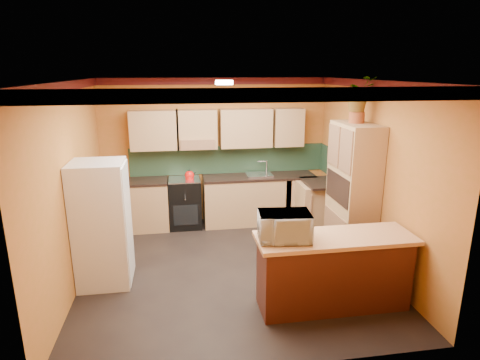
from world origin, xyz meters
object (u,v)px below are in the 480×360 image
Objects in this scene: base_cabinets_back at (219,202)px; stove at (185,203)px; breakfast_bar at (333,273)px; pantry at (352,193)px; microwave at (284,226)px; fridge at (102,224)px.

base_cabinets_back is 4.01× the size of stove.
breakfast_bar is at bearing -59.76° from stove.
base_cabinets_back is 1.74× the size of pantry.
microwave is (-1.38, -1.21, 0.04)m from pantry.
pantry is 1.55m from breakfast_bar.
fridge is at bearing -120.99° from stove.
microwave is (-0.63, 0.00, 0.65)m from breakfast_bar.
breakfast_bar is (2.85, -1.05, -0.41)m from fridge.
breakfast_bar is (-0.75, -1.21, -0.61)m from pantry.
fridge reaches higher than microwave.
breakfast_bar is at bearing 5.48° from microwave.
pantry is (2.46, -1.73, 0.59)m from stove.
pantry is at bearing -35.16° from stove.
fridge is 2.86× the size of microwave.
microwave is at bearing -138.74° from pantry.
microwave reaches higher than stove.
pantry is at bearing -43.35° from base_cabinets_back.
pantry is (3.60, 0.16, 0.20)m from fridge.
fridge is 0.94× the size of breakfast_bar.
stove is 1.53× the size of microwave.
pantry is (1.84, -1.73, 0.61)m from base_cabinets_back.
breakfast_bar is (1.72, -2.94, -0.02)m from stove.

